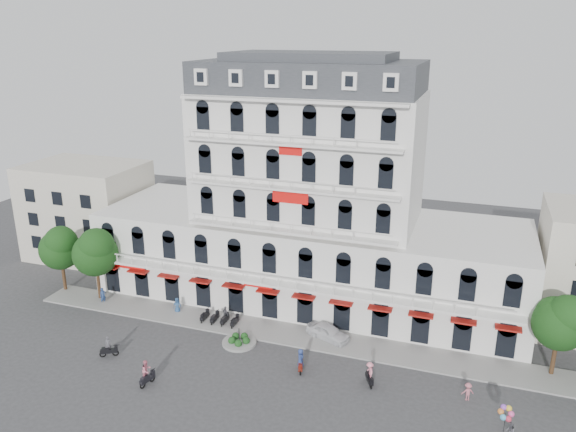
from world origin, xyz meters
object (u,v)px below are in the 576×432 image
Objects in this scene: rider_southwest at (147,372)px; rider_east at (301,360)px; rider_center at (370,373)px; rider_west at (109,348)px; parked_car at (328,332)px; balloon_vendor at (508,423)px.

rider_southwest is 12.79m from rider_east.
rider_center is (17.25, 5.96, -0.10)m from rider_southwest.
rider_southwest is at bearing -55.85° from rider_west.
rider_east is (16.89, 3.42, 0.19)m from rider_west.
rider_west is 6.15m from rider_southwest.
parked_car is 2.03× the size of rider_east.
rider_east reaches higher than rider_west.
rider_east is at bearing 169.00° from balloon_vendor.
balloon_vendor is at bearing -30.82° from rider_west.
balloon_vendor reaches higher than parked_car.
balloon_vendor is at bearing -71.86° from rider_southwest.
rider_center is (22.83, 3.40, 0.23)m from rider_west.
rider_west is at bearing 85.59° from rider_east.
rider_east is at bearing -115.52° from rider_center.
rider_center is at bearing -22.73° from rider_west.
parked_car is at bearing -33.35° from rider_southwest.
parked_car is 1.77× the size of balloon_vendor.
balloon_vendor is at bearing 47.85° from rider_center.
rider_east reaches higher than parked_car.
parked_car is at bearing -3.61° from rider_west.
rider_center is (5.94, -0.02, 0.04)m from rider_east.
rider_southwest is (-12.16, -11.84, 0.46)m from parked_car.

